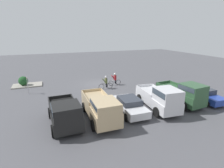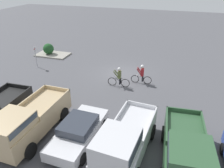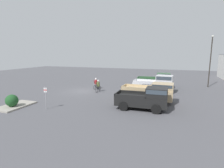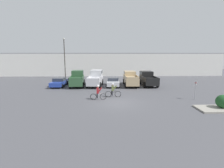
{
  "view_description": "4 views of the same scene",
  "coord_description": "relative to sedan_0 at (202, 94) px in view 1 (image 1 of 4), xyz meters",
  "views": [
    {
      "loc": [
        6.41,
        22.32,
        6.91
      ],
      "look_at": [
        -0.47,
        4.46,
        1.2
      ],
      "focal_mm": 28.0,
      "sensor_mm": 36.0,
      "label": 1
    },
    {
      "loc": [
        -4.82,
        18.07,
        8.57
      ],
      "look_at": [
        -0.47,
        4.46,
        1.2
      ],
      "focal_mm": 35.0,
      "sensor_mm": 36.0,
      "label": 2
    },
    {
      "loc": [
        21.72,
        12.41,
        5.29
      ],
      "look_at": [
        -0.47,
        4.46,
        1.2
      ],
      "focal_mm": 28.0,
      "sensor_mm": 36.0,
      "label": 3
    },
    {
      "loc": [
        -1.1,
        -17.53,
        4.97
      ],
      "look_at": [
        -0.47,
        4.46,
        1.2
      ],
      "focal_mm": 28.0,
      "sensor_mm": 36.0,
      "label": 4
    }
  ],
  "objects": [
    {
      "name": "pickup_truck_0",
      "position": [
        2.77,
        0.21,
        0.53
      ],
      "size": [
        2.46,
        5.1,
        2.36
      ],
      "color": "#2D5133",
      "rests_on": "ground_plane"
    },
    {
      "name": "fire_lane_sign",
      "position": [
        17.13,
        -8.71,
        0.66
      ],
      "size": [
        0.08,
        0.3,
        2.22
      ],
      "color": "#9E9EA3",
      "rests_on": "ground_plane"
    },
    {
      "name": "pickup_truck_1",
      "position": [
        5.64,
        0.53,
        0.55
      ],
      "size": [
        2.44,
        5.46,
        2.4
      ],
      "color": "silver",
      "rests_on": "ground_plane"
    },
    {
      "name": "curb_island",
      "position": [
        17.5,
        -12.26,
        -0.61
      ],
      "size": [
        3.68,
        2.17,
        0.15
      ],
      "primitive_type": "cube",
      "color": "gray",
      "rests_on": "ground_plane"
    },
    {
      "name": "cyclist_0",
      "position": [
        8.14,
        -7.24,
        0.19
      ],
      "size": [
        1.87,
        0.47,
        1.71
      ],
      "color": "black",
      "rests_on": "ground_plane"
    },
    {
      "name": "pickup_truck_3",
      "position": [
        13.99,
        0.35,
        0.45
      ],
      "size": [
        2.36,
        4.9,
        2.19
      ],
      "color": "black",
      "rests_on": "ground_plane"
    },
    {
      "name": "pickup_truck_2",
      "position": [
        11.21,
        0.41,
        0.47
      ],
      "size": [
        2.24,
        5.52,
        2.19
      ],
      "color": "tan",
      "rests_on": "ground_plane"
    },
    {
      "name": "ground_plane",
      "position": [
        8.55,
        -9.65,
        -0.68
      ],
      "size": [
        80.0,
        80.0,
        0.0
      ],
      "primitive_type": "plane",
      "color": "#4C4C51"
    },
    {
      "name": "cyclist_1",
      "position": [
        6.45,
        -8.37,
        0.2
      ],
      "size": [
        1.78,
        0.47,
        1.71
      ],
      "color": "black",
      "rests_on": "ground_plane"
    },
    {
      "name": "sedan_1",
      "position": [
        8.4,
        -0.12,
        0.02
      ],
      "size": [
        2.14,
        4.55,
        1.37
      ],
      "color": "silver",
      "rests_on": "ground_plane"
    },
    {
      "name": "shrub",
      "position": [
        17.93,
        -12.16,
        0.07
      ],
      "size": [
        1.2,
        1.2,
        1.2
      ],
      "color": "#1E4C23",
      "rests_on": "curb_island"
    },
    {
      "name": "sedan_0",
      "position": [
        0.0,
        0.0,
        0.0
      ],
      "size": [
        1.98,
        4.8,
        1.36
      ],
      "color": "#233D9E",
      "rests_on": "ground_plane"
    }
  ]
}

